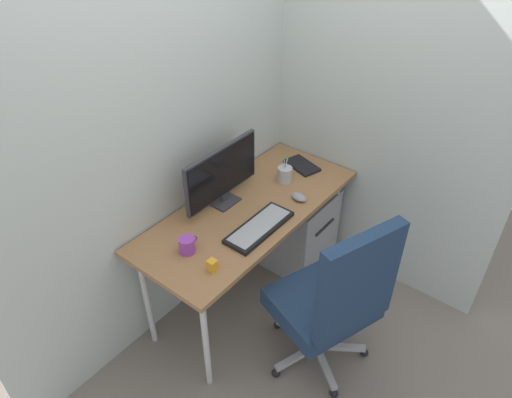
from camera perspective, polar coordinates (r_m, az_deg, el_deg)
ground_plane at (r=3.25m, az=-0.72°, el=-11.64°), size 8.00×8.00×0.00m
wall_back at (r=2.62m, az=-6.99°, el=13.25°), size 2.91×0.04×2.80m
wall_side_right at (r=2.90m, az=12.33°, el=15.07°), size 0.04×2.06×2.80m
desk at (r=2.78m, az=-0.82°, el=-2.04°), size 1.48×0.63×0.75m
office_chair at (r=2.50m, az=9.64°, el=-12.04°), size 0.64×0.64×1.09m
filing_cabinet at (r=3.33m, az=4.54°, el=-3.29°), size 0.45×0.52×0.59m
monitor at (r=2.68m, az=-4.20°, el=3.11°), size 0.58×0.13×0.37m
keyboard at (r=2.58m, az=0.41°, el=-3.49°), size 0.44×0.17×0.03m
mouse at (r=2.80m, az=5.33°, el=0.24°), size 0.08×0.11×0.04m
pen_holder at (r=2.95m, az=3.55°, el=3.08°), size 0.09×0.09×0.18m
notebook at (r=3.12m, az=5.68°, el=4.15°), size 0.20×0.27×0.02m
coffee_mug at (r=2.44m, az=-8.48°, el=-5.64°), size 0.12×0.08×0.09m
desk_clamp_accessory at (r=2.34m, az=-5.41°, el=-8.16°), size 0.04×0.04×0.06m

